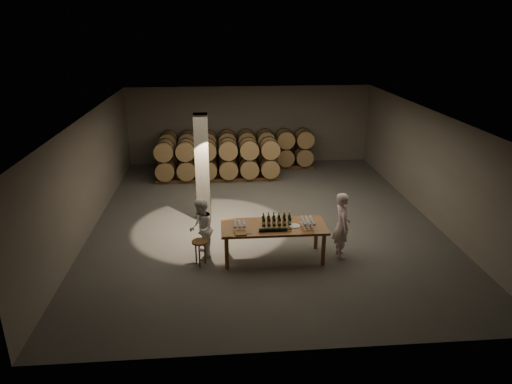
{
  "coord_description": "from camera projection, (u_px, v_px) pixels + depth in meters",
  "views": [
    {
      "loc": [
        -1.29,
        -12.7,
        5.62
      ],
      "look_at": [
        -0.28,
        -0.62,
        1.1
      ],
      "focal_mm": 32.0,
      "sensor_mm": 36.0,
      "label": 1
    }
  ],
  "objects": [
    {
      "name": "tasting_table",
      "position": [
        274.0,
        230.0,
        11.31
      ],
      "size": [
        2.6,
        1.1,
        0.9
      ],
      "color": "brown",
      "rests_on": "ground"
    },
    {
      "name": "glass_cluster_right",
      "position": [
        308.0,
        221.0,
        11.22
      ],
      "size": [
        0.31,
        0.53,
        0.18
      ],
      "color": "silver",
      "rests_on": "tasting_table"
    },
    {
      "name": "glass_cluster_left",
      "position": [
        240.0,
        224.0,
        11.07
      ],
      "size": [
        0.3,
        0.41,
        0.17
      ],
      "color": "silver",
      "rests_on": "tasting_table"
    },
    {
      "name": "barrel_stack_back",
      "position": [
        237.0,
        148.0,
        18.44
      ],
      "size": [
        6.26,
        0.95,
        1.57
      ],
      "color": "brown",
      "rests_on": "ground"
    },
    {
      "name": "lying_bottles",
      "position": [
        274.0,
        230.0,
        10.95
      ],
      "size": [
        0.8,
        0.09,
        0.09
      ],
      "color": "black",
      "rests_on": "tasting_table"
    },
    {
      "name": "notebook_corner",
      "position": [
        228.0,
        235.0,
        10.76
      ],
      "size": [
        0.21,
        0.26,
        0.02
      ],
      "primitive_type": "cube",
      "rotation": [
        0.0,
        0.0,
        0.06
      ],
      "color": "brown",
      "rests_on": "tasting_table"
    },
    {
      "name": "person_man",
      "position": [
        342.0,
        225.0,
        11.39
      ],
      "size": [
        0.41,
        0.63,
        1.72
      ],
      "primitive_type": "imported",
      "rotation": [
        0.0,
        0.0,
        1.58
      ],
      "color": "#F5D4DD",
      "rests_on": "ground"
    },
    {
      "name": "room",
      "position": [
        202.0,
        168.0,
        13.41
      ],
      "size": [
        12.0,
        12.0,
        12.0
      ],
      "color": "#52504D",
      "rests_on": "ground"
    },
    {
      "name": "notebook_near",
      "position": [
        241.0,
        234.0,
        10.82
      ],
      "size": [
        0.29,
        0.24,
        0.03
      ],
      "primitive_type": "cube",
      "rotation": [
        0.0,
        0.0,
        0.11
      ],
      "color": "brown",
      "rests_on": "tasting_table"
    },
    {
      "name": "plate",
      "position": [
        294.0,
        226.0,
        11.25
      ],
      "size": [
        0.28,
        0.28,
        0.02
      ],
      "primitive_type": "cylinder",
      "color": "white",
      "rests_on": "tasting_table"
    },
    {
      "name": "stool",
      "position": [
        200.0,
        245.0,
        11.1
      ],
      "size": [
        0.38,
        0.38,
        0.64
      ],
      "rotation": [
        0.0,
        0.0,
        -0.09
      ],
      "color": "brown",
      "rests_on": "ground"
    },
    {
      "name": "bottle_cluster",
      "position": [
        277.0,
        220.0,
        11.3
      ],
      "size": [
        0.73,
        0.23,
        0.3
      ],
      "color": "black",
      "rests_on": "tasting_table"
    },
    {
      "name": "pen",
      "position": [
        249.0,
        234.0,
        10.83
      ],
      "size": [
        0.14,
        0.02,
        0.01
      ],
      "primitive_type": "cylinder",
      "rotation": [
        0.0,
        1.57,
        -0.05
      ],
      "color": "black",
      "rests_on": "tasting_table"
    },
    {
      "name": "person_woman",
      "position": [
        201.0,
        229.0,
        11.38
      ],
      "size": [
        0.6,
        0.76,
        1.57
      ],
      "primitive_type": "imported",
      "rotation": [
        0.0,
        0.0,
        -1.57
      ],
      "color": "white",
      "rests_on": "ground"
    },
    {
      "name": "barrel_stack_front",
      "position": [
        218.0,
        159.0,
        17.07
      ],
      "size": [
        4.7,
        0.95,
        1.57
      ],
      "color": "brown",
      "rests_on": "ground"
    }
  ]
}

